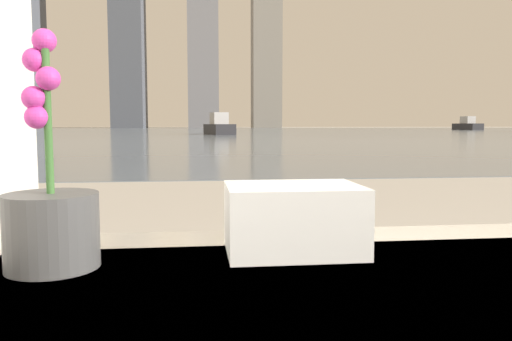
# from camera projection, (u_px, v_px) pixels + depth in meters

# --- Properties ---
(potted_orchid) EXTENTS (0.14, 0.14, 0.37)m
(potted_orchid) POSITION_uv_depth(u_px,v_px,m) (51.00, 216.00, 0.78)
(potted_orchid) COLOR #4C4C4C
(potted_orchid) RESTS_ON bathtub
(towel_stack) EXTENTS (0.24, 0.18, 0.12)m
(towel_stack) POSITION_uv_depth(u_px,v_px,m) (293.00, 218.00, 0.89)
(towel_stack) COLOR white
(towel_stack) RESTS_ON bathtub
(harbor_water) EXTENTS (180.00, 110.00, 0.01)m
(harbor_water) POSITION_uv_depth(u_px,v_px,m) (201.00, 131.00, 61.35)
(harbor_water) COLOR slate
(harbor_water) RESTS_ON ground_plane
(harbor_boat_0) EXTENTS (2.39, 4.76, 1.71)m
(harbor_boat_0) POSITION_uv_depth(u_px,v_px,m) (219.00, 127.00, 38.96)
(harbor_boat_0) COLOR #2D2D33
(harbor_boat_0) RESTS_ON harbor_water
(harbor_boat_1) EXTENTS (2.11, 5.33, 1.96)m
(harbor_boat_1) POSITION_uv_depth(u_px,v_px,m) (467.00, 125.00, 72.82)
(harbor_boat_1) COLOR #2D2D33
(harbor_boat_1) RESTS_ON harbor_water
(skyline_tower_0) EXTENTS (11.32, 12.69, 32.98)m
(skyline_tower_0) POSITION_uv_depth(u_px,v_px,m) (13.00, 53.00, 110.52)
(skyline_tower_0) COLOR #4C515B
(skyline_tower_0) RESTS_ON ground_plane
(skyline_tower_1) EXTENTS (7.05, 11.03, 53.80)m
(skyline_tower_1) POSITION_uv_depth(u_px,v_px,m) (127.00, 8.00, 112.44)
(skyline_tower_1) COLOR #4C515B
(skyline_tower_1) RESTS_ON ground_plane
(skyline_tower_2) EXTENTS (6.97, 7.35, 37.46)m
(skyline_tower_2) POSITION_uv_depth(u_px,v_px,m) (203.00, 47.00, 115.13)
(skyline_tower_2) COLOR slate
(skyline_tower_2) RESTS_ON ground_plane
(skyline_tower_3) EXTENTS (6.71, 6.10, 47.91)m
(skyline_tower_3) POSITION_uv_depth(u_px,v_px,m) (266.00, 25.00, 116.34)
(skyline_tower_3) COLOR gray
(skyline_tower_3) RESTS_ON ground_plane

